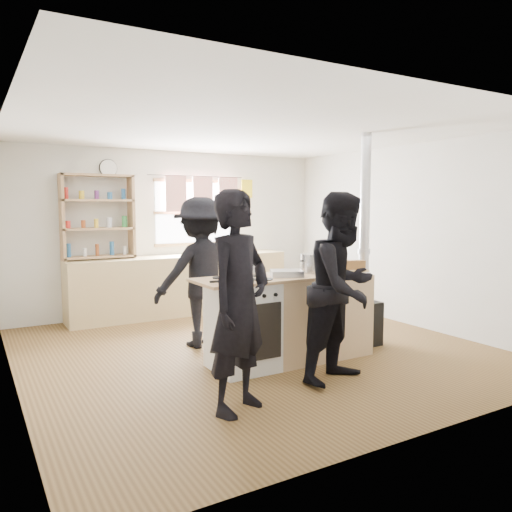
% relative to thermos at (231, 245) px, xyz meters
% --- Properties ---
extents(ground, '(5.00, 5.00, 0.01)m').
position_rel_thermos_xyz_m(ground, '(-0.85, -2.22, -1.04)').
color(ground, brown).
rests_on(ground, ground).
extents(back_counter, '(3.40, 0.55, 0.90)m').
position_rel_thermos_xyz_m(back_counter, '(-0.85, 0.00, -0.59)').
color(back_counter, tan).
rests_on(back_counter, ground).
extents(shelving_unit, '(1.00, 0.28, 1.20)m').
position_rel_thermos_xyz_m(shelving_unit, '(-2.05, 0.12, 0.48)').
color(shelving_unit, tan).
rests_on(shelving_unit, back_counter).
extents(thermos, '(0.10, 0.10, 0.27)m').
position_rel_thermos_xyz_m(thermos, '(0.00, 0.00, 0.00)').
color(thermos, silver).
rests_on(thermos, back_counter).
extents(cooking_island, '(1.97, 0.64, 0.93)m').
position_rel_thermos_xyz_m(cooking_island, '(-0.70, -2.77, -0.57)').
color(cooking_island, white).
rests_on(cooking_island, ground).
extents(skillet_greens, '(0.28, 0.28, 0.05)m').
position_rel_thermos_xyz_m(skillet_greens, '(-1.42, -2.96, -0.08)').
color(skillet_greens, black).
rests_on(skillet_greens, cooking_island).
extents(roast_tray, '(0.41, 0.38, 0.06)m').
position_rel_thermos_xyz_m(roast_tray, '(-0.81, -2.84, -0.07)').
color(roast_tray, silver).
rests_on(roast_tray, cooking_island).
extents(stockpot_stove, '(0.20, 0.20, 0.17)m').
position_rel_thermos_xyz_m(stockpot_stove, '(-1.12, -2.56, -0.03)').
color(stockpot_stove, silver).
rests_on(stockpot_stove, cooking_island).
extents(stockpot_counter, '(0.31, 0.31, 0.23)m').
position_rel_thermos_xyz_m(stockpot_counter, '(-0.38, -2.74, -0.00)').
color(stockpot_counter, '#B5B5B7').
rests_on(stockpot_counter, cooking_island).
extents(bread_board, '(0.34, 0.30, 0.12)m').
position_rel_thermos_xyz_m(bread_board, '(0.08, -2.88, -0.05)').
color(bread_board, tan).
rests_on(bread_board, cooking_island).
extents(flue_heater, '(0.35, 0.35, 2.50)m').
position_rel_thermos_xyz_m(flue_heater, '(0.39, -2.69, -0.39)').
color(flue_heater, black).
rests_on(flue_heater, ground).
extents(person_near_left, '(0.78, 0.67, 1.79)m').
position_rel_thermos_xyz_m(person_near_left, '(-1.81, -3.65, -0.14)').
color(person_near_left, black).
rests_on(person_near_left, ground).
extents(person_near_right, '(1.02, 0.89, 1.79)m').
position_rel_thermos_xyz_m(person_near_right, '(-0.63, -3.53, -0.14)').
color(person_near_right, black).
rests_on(person_near_right, ground).
extents(person_far, '(1.17, 0.72, 1.76)m').
position_rel_thermos_xyz_m(person_far, '(-1.30, -1.75, -0.16)').
color(person_far, black).
rests_on(person_far, ground).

